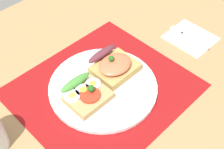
# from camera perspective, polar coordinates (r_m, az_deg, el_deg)

# --- Properties ---
(ground_plane) EXTENTS (1.20, 0.90, 0.03)m
(ground_plane) POSITION_cam_1_polar(r_m,az_deg,el_deg) (0.75, -1.63, -3.50)
(ground_plane) COLOR #9B7349
(placemat) EXTENTS (0.39, 0.35, 0.00)m
(placemat) POSITION_cam_1_polar(r_m,az_deg,el_deg) (0.73, -1.66, -2.64)
(placemat) COLOR maroon
(placemat) RESTS_ON ground_plane
(plate) EXTENTS (0.26, 0.26, 0.01)m
(plate) POSITION_cam_1_polar(r_m,az_deg,el_deg) (0.73, -1.67, -2.30)
(plate) COLOR white
(plate) RESTS_ON placemat
(sandwich_egg_tomato) EXTENTS (0.09, 0.09, 0.04)m
(sandwich_egg_tomato) POSITION_cam_1_polar(r_m,az_deg,el_deg) (0.69, -4.91, -3.54)
(sandwich_egg_tomato) COLOR tan
(sandwich_egg_tomato) RESTS_ON plate
(sandwich_salmon) EXTENTS (0.10, 0.10, 0.05)m
(sandwich_salmon) POSITION_cam_1_polar(r_m,az_deg,el_deg) (0.74, 0.32, 1.68)
(sandwich_salmon) COLOR #AE884B
(sandwich_salmon) RESTS_ON plate
(napkin) EXTENTS (0.11, 0.12, 0.01)m
(napkin) POSITION_cam_1_polar(r_m,az_deg,el_deg) (0.89, 14.36, 6.69)
(napkin) COLOR white
(napkin) RESTS_ON ground_plane
(fork) EXTENTS (0.02, 0.13, 0.00)m
(fork) POSITION_cam_1_polar(r_m,az_deg,el_deg) (0.89, 13.94, 6.85)
(fork) COLOR #B7B7BC
(fork) RESTS_ON napkin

